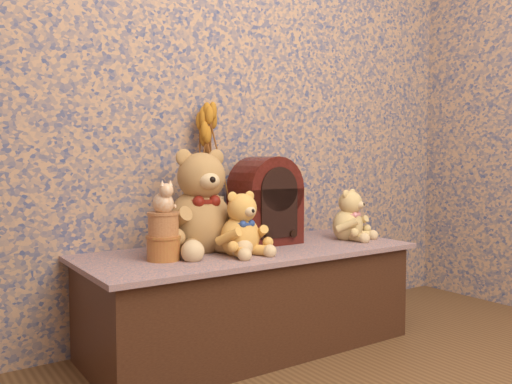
{
  "coord_description": "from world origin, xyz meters",
  "views": [
    {
      "loc": [
        -1.2,
        -0.6,
        0.79
      ],
      "look_at": [
        0.0,
        1.16,
        0.66
      ],
      "focal_mm": 37.13,
      "sensor_mm": 36.0,
      "label": 1
    }
  ],
  "objects_px": {
    "teddy_small": "(348,212)",
    "biscuit_tin_lower": "(164,248)",
    "teddy_large": "(200,197)",
    "cat_figurine": "(163,196)",
    "ceramic_vase": "(210,221)",
    "teddy_medium": "(240,221)",
    "cathedral_radio": "(265,200)"
  },
  "relations": [
    {
      "from": "teddy_small",
      "to": "biscuit_tin_lower",
      "type": "height_order",
      "value": "teddy_small"
    },
    {
      "from": "teddy_large",
      "to": "cat_figurine",
      "type": "bearing_deg",
      "value": -148.24
    },
    {
      "from": "teddy_small",
      "to": "ceramic_vase",
      "type": "bearing_deg",
      "value": 134.11
    },
    {
      "from": "teddy_medium",
      "to": "teddy_small",
      "type": "height_order",
      "value": "teddy_medium"
    },
    {
      "from": "teddy_large",
      "to": "cat_figurine",
      "type": "height_order",
      "value": "teddy_large"
    },
    {
      "from": "teddy_large",
      "to": "cathedral_radio",
      "type": "bearing_deg",
      "value": 9.14
    },
    {
      "from": "teddy_medium",
      "to": "ceramic_vase",
      "type": "distance_m",
      "value": 0.29
    },
    {
      "from": "ceramic_vase",
      "to": "teddy_small",
      "type": "bearing_deg",
      "value": -21.63
    },
    {
      "from": "ceramic_vase",
      "to": "cat_figurine",
      "type": "bearing_deg",
      "value": -144.93
    },
    {
      "from": "cathedral_radio",
      "to": "biscuit_tin_lower",
      "type": "distance_m",
      "value": 0.57
    },
    {
      "from": "teddy_large",
      "to": "teddy_small",
      "type": "bearing_deg",
      "value": -1.92
    },
    {
      "from": "cathedral_radio",
      "to": "teddy_medium",
      "type": "bearing_deg",
      "value": -145.19
    },
    {
      "from": "teddy_medium",
      "to": "teddy_large",
      "type": "bearing_deg",
      "value": 117.28
    },
    {
      "from": "teddy_small",
      "to": "biscuit_tin_lower",
      "type": "bearing_deg",
      "value": 155.06
    },
    {
      "from": "teddy_small",
      "to": "cat_figurine",
      "type": "bearing_deg",
      "value": 155.06
    },
    {
      "from": "cathedral_radio",
      "to": "ceramic_vase",
      "type": "height_order",
      "value": "cathedral_radio"
    },
    {
      "from": "teddy_large",
      "to": "cathedral_radio",
      "type": "xyz_separation_m",
      "value": [
        0.33,
        0.02,
        -0.03
      ]
    },
    {
      "from": "teddy_large",
      "to": "cathedral_radio",
      "type": "height_order",
      "value": "teddy_large"
    },
    {
      "from": "teddy_medium",
      "to": "teddy_small",
      "type": "distance_m",
      "value": 0.63
    },
    {
      "from": "biscuit_tin_lower",
      "to": "cat_figurine",
      "type": "relative_size",
      "value": 1.0
    },
    {
      "from": "ceramic_vase",
      "to": "biscuit_tin_lower",
      "type": "distance_m",
      "value": 0.4
    },
    {
      "from": "teddy_large",
      "to": "teddy_medium",
      "type": "distance_m",
      "value": 0.2
    },
    {
      "from": "biscuit_tin_lower",
      "to": "cat_figurine",
      "type": "bearing_deg",
      "value": 0.0
    },
    {
      "from": "teddy_small",
      "to": "cathedral_radio",
      "type": "relative_size",
      "value": 0.65
    },
    {
      "from": "cat_figurine",
      "to": "teddy_large",
      "type": "bearing_deg",
      "value": 25.24
    },
    {
      "from": "teddy_medium",
      "to": "biscuit_tin_lower",
      "type": "height_order",
      "value": "teddy_medium"
    },
    {
      "from": "teddy_medium",
      "to": "teddy_small",
      "type": "xyz_separation_m",
      "value": [
        0.62,
        0.05,
        -0.01
      ]
    },
    {
      "from": "ceramic_vase",
      "to": "cat_figurine",
      "type": "distance_m",
      "value": 0.42
    },
    {
      "from": "ceramic_vase",
      "to": "biscuit_tin_lower",
      "type": "height_order",
      "value": "ceramic_vase"
    },
    {
      "from": "teddy_large",
      "to": "cathedral_radio",
      "type": "relative_size",
      "value": 1.15
    },
    {
      "from": "teddy_medium",
      "to": "cathedral_radio",
      "type": "bearing_deg",
      "value": 31.08
    },
    {
      "from": "biscuit_tin_lower",
      "to": "ceramic_vase",
      "type": "bearing_deg",
      "value": 35.07
    }
  ]
}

